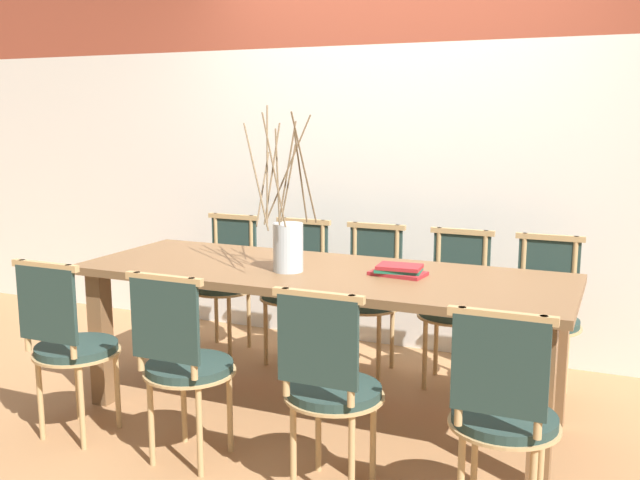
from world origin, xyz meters
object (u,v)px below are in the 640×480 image
chair_near_center (330,383)px  vase_centerpiece (288,243)px  dining_table (320,290)px  book_stack (399,270)px  chair_far_center (369,292)px

chair_near_center → vase_centerpiece: bearing=127.9°
dining_table → chair_near_center: size_ratio=2.79×
vase_centerpiece → book_stack: size_ratio=2.94×
vase_centerpiece → book_stack: vase_centerpiece is taller
dining_table → chair_far_center: (0.01, 0.70, -0.17)m
dining_table → book_stack: book_stack is taller
dining_table → chair_near_center: bearing=-63.7°
book_stack → chair_near_center: bearing=-93.0°
chair_far_center → chair_near_center: bearing=103.6°
dining_table → chair_near_center: 0.80m
dining_table → chair_far_center: bearing=89.5°
book_stack → chair_far_center: bearing=120.1°
chair_near_center → chair_far_center: (-0.34, 1.40, 0.00)m
chair_near_center → vase_centerpiece: (-0.48, 0.62, 0.42)m
dining_table → book_stack: size_ratio=8.92×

